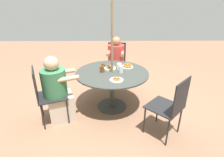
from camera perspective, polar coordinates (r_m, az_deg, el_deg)
name	(u,v)px	position (r m, az deg, el deg)	size (l,w,h in m)	color
ground_plane	(112,106)	(3.49, 0.00, -8.97)	(12.00, 12.00, 0.00)	#8C664C
patio_table	(112,78)	(3.19, 0.00, 0.29)	(1.32, 1.32, 0.73)	#383D38
umbrella_pole	(112,51)	(3.02, 0.00, 9.10)	(0.04, 0.04, 2.24)	#846B4C
patio_chair_north	(116,60)	(4.30, 1.47, 5.90)	(0.50, 0.50, 0.97)	#232326
diner_north	(116,64)	(4.13, 1.28, 4.69)	(0.42, 0.58, 1.17)	slate
patio_chair_east	(45,93)	(3.00, -20.96, -4.32)	(0.59, 0.59, 0.97)	#232326
diner_east	(58,93)	(3.03, -17.33, -4.47)	(0.62, 0.55, 1.14)	beige
patio_chair_south	(171,105)	(2.64, 18.69, -8.06)	(0.64, 0.64, 0.97)	#232326
pancake_plate_a	(110,67)	(3.31, -0.61, 3.65)	(0.22, 0.22, 0.06)	white
pancake_plate_b	(127,66)	(3.38, 5.06, 4.08)	(0.22, 0.22, 0.06)	white
pancake_plate_c	(117,80)	(2.82, 1.49, -0.35)	(0.22, 0.22, 0.04)	white
syrup_bottle	(102,69)	(3.13, -3.22, 3.14)	(0.10, 0.07, 0.16)	brown
coffee_cup	(119,66)	(3.26, 2.36, 3.96)	(0.09, 0.09, 0.11)	white
drinking_glass_a	(121,69)	(3.10, 2.93, 3.10)	(0.08, 0.08, 0.13)	silver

